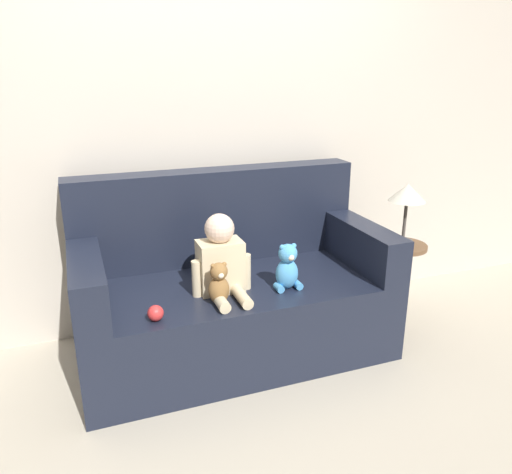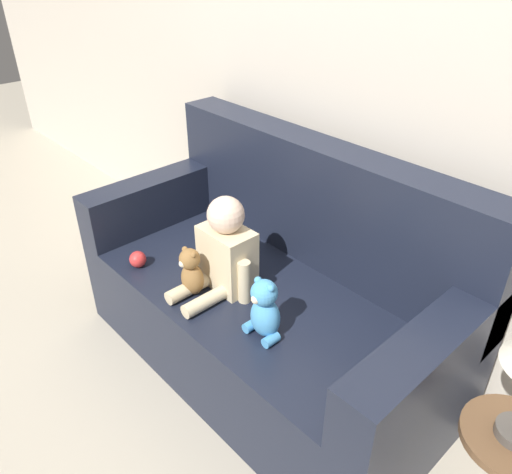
{
  "view_description": "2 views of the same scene",
  "coord_description": "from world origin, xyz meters",
  "px_view_note": "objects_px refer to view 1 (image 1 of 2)",
  "views": [
    {
      "loc": [
        -0.78,
        -2.43,
        1.56
      ],
      "look_at": [
        0.1,
        -0.07,
        0.71
      ],
      "focal_mm": 35.0,
      "sensor_mm": 36.0,
      "label": 1
    },
    {
      "loc": [
        1.24,
        -1.2,
        1.76
      ],
      "look_at": [
        0.01,
        -0.06,
        0.72
      ],
      "focal_mm": 35.0,
      "sensor_mm": 36.0,
      "label": 2
    }
  ],
  "objects_px": {
    "teddy_bear_brown": "(219,284)",
    "toy_ball": "(156,313)",
    "plush_toy_side": "(287,268)",
    "side_table": "(405,219)",
    "person_baby": "(221,261)",
    "couch": "(231,291)"
  },
  "relations": [
    {
      "from": "plush_toy_side",
      "to": "toy_ball",
      "type": "distance_m",
      "value": 0.73
    },
    {
      "from": "teddy_bear_brown",
      "to": "couch",
      "type": "bearing_deg",
      "value": 63.16
    },
    {
      "from": "plush_toy_side",
      "to": "side_table",
      "type": "relative_size",
      "value": 0.28
    },
    {
      "from": "toy_ball",
      "to": "couch",
      "type": "bearing_deg",
      "value": 38.41
    },
    {
      "from": "teddy_bear_brown",
      "to": "toy_ball",
      "type": "xyz_separation_m",
      "value": [
        -0.33,
        -0.07,
        -0.07
      ]
    },
    {
      "from": "couch",
      "to": "plush_toy_side",
      "type": "bearing_deg",
      "value": -51.01
    },
    {
      "from": "couch",
      "to": "side_table",
      "type": "relative_size",
      "value": 1.87
    },
    {
      "from": "teddy_bear_brown",
      "to": "plush_toy_side",
      "type": "relative_size",
      "value": 0.87
    },
    {
      "from": "plush_toy_side",
      "to": "person_baby",
      "type": "bearing_deg",
      "value": 165.51
    },
    {
      "from": "plush_toy_side",
      "to": "side_table",
      "type": "distance_m",
      "value": 0.88
    },
    {
      "from": "teddy_bear_brown",
      "to": "person_baby",
      "type": "bearing_deg",
      "value": 68.36
    },
    {
      "from": "person_baby",
      "to": "teddy_bear_brown",
      "type": "xyz_separation_m",
      "value": [
        -0.05,
        -0.13,
        -0.06
      ]
    },
    {
      "from": "plush_toy_side",
      "to": "side_table",
      "type": "height_order",
      "value": "side_table"
    },
    {
      "from": "person_baby",
      "to": "teddy_bear_brown",
      "type": "relative_size",
      "value": 1.9
    },
    {
      "from": "teddy_bear_brown",
      "to": "side_table",
      "type": "xyz_separation_m",
      "value": [
        1.24,
        0.22,
        0.14
      ]
    },
    {
      "from": "teddy_bear_brown",
      "to": "toy_ball",
      "type": "distance_m",
      "value": 0.34
    },
    {
      "from": "person_baby",
      "to": "side_table",
      "type": "distance_m",
      "value": 1.19
    },
    {
      "from": "person_baby",
      "to": "plush_toy_side",
      "type": "xyz_separation_m",
      "value": [
        0.34,
        -0.09,
        -0.05
      ]
    },
    {
      "from": "person_baby",
      "to": "toy_ball",
      "type": "height_order",
      "value": "person_baby"
    },
    {
      "from": "teddy_bear_brown",
      "to": "toy_ball",
      "type": "height_order",
      "value": "teddy_bear_brown"
    },
    {
      "from": "plush_toy_side",
      "to": "teddy_bear_brown",
      "type": "bearing_deg",
      "value": -173.15
    },
    {
      "from": "couch",
      "to": "teddy_bear_brown",
      "type": "bearing_deg",
      "value": -116.84
    }
  ]
}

